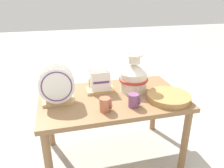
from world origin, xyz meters
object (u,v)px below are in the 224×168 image
object	(u,v)px
dish_rack_round_plates	(57,88)
dish_rack_square_plates	(100,85)
ceramic_vase	(134,76)
wicker_charger_stack	(169,97)
mug_terracotta_glaze	(106,104)
mug_plum_glaze	(134,100)

from	to	relation	value
dish_rack_round_plates	dish_rack_square_plates	size ratio (longest dim) A/B	1.22
ceramic_vase	dish_rack_round_plates	xyz separation A→B (m)	(-0.62, -0.07, -0.01)
dish_rack_round_plates	dish_rack_square_plates	distance (m)	0.37
wicker_charger_stack	dish_rack_round_plates	bearing A→B (deg)	169.02
ceramic_vase	mug_terracotta_glaze	distance (m)	0.42
dish_rack_round_plates	mug_plum_glaze	world-z (taller)	dish_rack_round_plates
dish_rack_round_plates	wicker_charger_stack	size ratio (longest dim) A/B	0.84
wicker_charger_stack	mug_terracotta_glaze	xyz separation A→B (m)	(-0.51, -0.04, 0.03)
dish_rack_square_plates	mug_terracotta_glaze	distance (m)	0.33
mug_terracotta_glaze	mug_plum_glaze	world-z (taller)	same
dish_rack_square_plates	mug_plum_glaze	distance (m)	0.37
dish_rack_square_plates	wicker_charger_stack	bearing A→B (deg)	-30.60
ceramic_vase	mug_plum_glaze	bearing A→B (deg)	-108.31
ceramic_vase	wicker_charger_stack	xyz separation A→B (m)	(0.21, -0.23, -0.11)
ceramic_vase	mug_terracotta_glaze	bearing A→B (deg)	-137.51
mug_plum_glaze	mug_terracotta_glaze	bearing A→B (deg)	-177.45
wicker_charger_stack	dish_rack_square_plates	bearing A→B (deg)	149.40
mug_terracotta_glaze	wicker_charger_stack	bearing A→B (deg)	4.91
dish_rack_square_plates	dish_rack_round_plates	bearing A→B (deg)	-160.04
wicker_charger_stack	mug_plum_glaze	distance (m)	0.30
wicker_charger_stack	ceramic_vase	bearing A→B (deg)	131.89
dish_rack_square_plates	mug_plum_glaze	size ratio (longest dim) A/B	2.32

